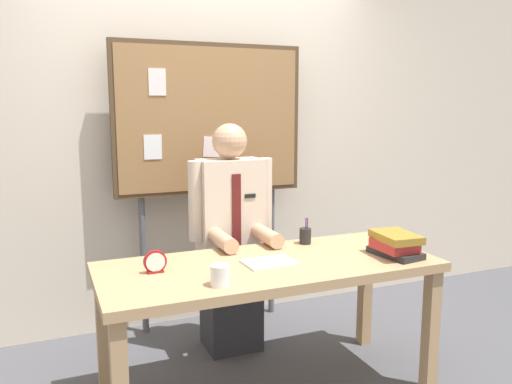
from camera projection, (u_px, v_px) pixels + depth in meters
name	position (u px, v px, depth m)	size (l,w,h in m)	color
back_wall	(202.00, 136.00, 3.72)	(6.40, 0.08, 2.70)	beige
desk	(269.00, 278.00, 2.74)	(1.78, 0.74, 0.75)	tan
person	(231.00, 246.00, 3.28)	(0.55, 0.56, 1.46)	#2D2D33
bulletin_board	(210.00, 124.00, 3.52)	(1.32, 0.09, 1.98)	#4C3823
book_stack	(395.00, 244.00, 2.83)	(0.21, 0.31, 0.13)	#262626
open_notebook	(269.00, 262.00, 2.70)	(0.26, 0.19, 0.01)	silver
desk_clock	(155.00, 263.00, 2.55)	(0.11, 0.04, 0.11)	maroon
coffee_mug	(220.00, 275.00, 2.36)	(0.09, 0.09, 0.10)	white
pen_holder	(305.00, 236.00, 3.09)	(0.07, 0.07, 0.16)	#262626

